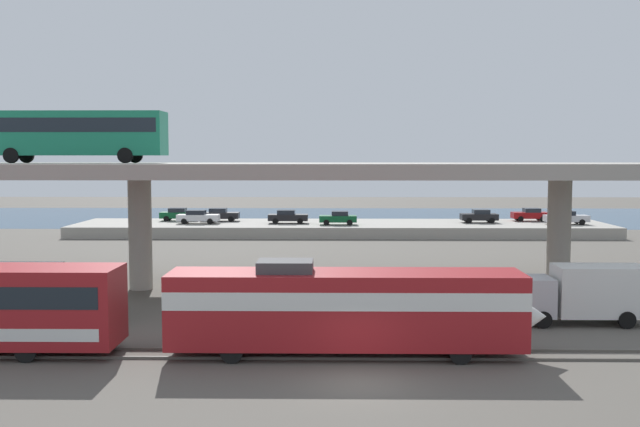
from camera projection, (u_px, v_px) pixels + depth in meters
ground_plane at (361, 383)px, 28.26m from camera, size 260.00×260.00×0.00m
rail_strip_near at (358, 359)px, 31.51m from camera, size 110.00×0.12×0.12m
rail_strip_far at (356, 350)px, 32.98m from camera, size 110.00×0.12×0.12m
train_locomotive at (363, 306)px, 32.08m from camera, size 16.40×3.04×4.18m
highway_overpass at (349, 174)px, 47.62m from camera, size 96.00×11.73×8.24m
transit_bus_on_overpass at (74, 132)px, 48.89m from camera, size 12.00×2.68×3.40m
service_truck_west at (582, 292)px, 38.28m from camera, size 6.80×2.46×3.04m
service_truck_east at (31, 291)px, 38.72m from camera, size 6.80×2.46×3.04m
pier_parking_lot at (341, 228)px, 83.05m from camera, size 59.33×11.57×1.21m
parked_car_0 at (566, 217)px, 81.17m from camera, size 4.67×1.94×1.50m
parked_car_1 at (338, 218)px, 80.70m from camera, size 4.06×1.97×1.50m
parked_car_2 at (220, 214)px, 85.27m from camera, size 4.39×1.87×1.50m
parked_car_3 at (288, 216)px, 82.43m from camera, size 4.41×1.97×1.50m
parked_car_4 at (479, 216)px, 83.20m from camera, size 4.09×1.94×1.50m
parked_car_5 at (198, 217)px, 82.11m from camera, size 4.62×1.89×1.50m
parked_car_6 at (179, 214)px, 85.70m from camera, size 4.38×1.82×1.50m
parked_car_7 at (530, 214)px, 85.41m from camera, size 4.07×1.91×1.50m
harbor_water at (339, 217)px, 106.02m from camera, size 140.00×36.00×0.01m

